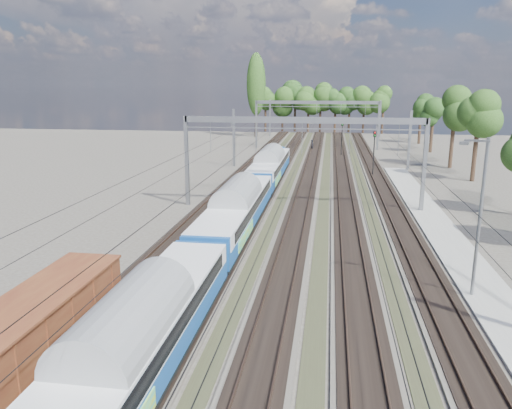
# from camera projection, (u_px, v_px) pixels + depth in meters

# --- Properties ---
(ground) EXTENTS (220.00, 220.00, 0.00)m
(ground) POSITION_uv_depth(u_px,v_px,m) (257.00, 383.00, 20.58)
(ground) COLOR #47423A
(ground) RESTS_ON ground
(track_bed) EXTENTS (21.00, 130.00, 0.34)m
(track_bed) POSITION_uv_depth(u_px,v_px,m) (308.00, 180.00, 63.82)
(track_bed) COLOR #47423A
(track_bed) RESTS_ON ground
(platform) EXTENTS (3.00, 70.00, 0.30)m
(platform) POSITION_uv_depth(u_px,v_px,m) (450.00, 244.00, 38.07)
(platform) COLOR gray
(platform) RESTS_ON ground
(catenary) EXTENTS (25.65, 130.00, 9.00)m
(catenary) POSITION_uv_depth(u_px,v_px,m) (314.00, 126.00, 69.69)
(catenary) COLOR slate
(catenary) RESTS_ON ground
(tree_belt) EXTENTS (39.48, 98.83, 12.10)m
(tree_belt) POSITION_uv_depth(u_px,v_px,m) (354.00, 100.00, 109.41)
(tree_belt) COLOR black
(tree_belt) RESTS_ON ground
(poplar) EXTENTS (4.40, 4.40, 19.04)m
(poplar) POSITION_uv_depth(u_px,v_px,m) (256.00, 85.00, 114.08)
(poplar) COLOR black
(poplar) RESTS_ON ground
(emu_train) EXTENTS (3.11, 65.73, 4.55)m
(emu_train) POSITION_uv_depth(u_px,v_px,m) (236.00, 206.00, 39.25)
(emu_train) COLOR black
(emu_train) RESTS_ON ground
(freight_boxcar) EXTENTS (2.80, 13.53, 3.49)m
(freight_boxcar) POSITION_uv_depth(u_px,v_px,m) (18.00, 348.00, 19.22)
(freight_boxcar) COLOR black
(freight_boxcar) RESTS_ON ground
(worker) EXTENTS (0.53, 0.75, 1.95)m
(worker) POSITION_uv_depth(u_px,v_px,m) (312.00, 145.00, 93.04)
(worker) COLOR black
(worker) RESTS_ON ground
(signal_near) EXTENTS (0.41, 0.37, 5.89)m
(signal_near) POSITION_uv_depth(u_px,v_px,m) (342.00, 134.00, 84.48)
(signal_near) COLOR black
(signal_near) RESTS_ON ground
(signal_far) EXTENTS (0.43, 0.39, 5.97)m
(signal_far) POSITION_uv_depth(u_px,v_px,m) (374.00, 148.00, 66.22)
(signal_far) COLOR black
(signal_far) RESTS_ON ground
(lamp_post) EXTENTS (1.56, 0.58, 9.27)m
(lamp_post) POSITION_uv_depth(u_px,v_px,m) (479.00, 214.00, 27.44)
(lamp_post) COLOR slate
(lamp_post) RESTS_ON ground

